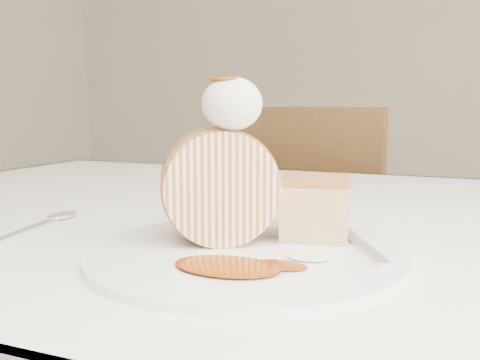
% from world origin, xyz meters
% --- Properties ---
extents(table, '(1.40, 0.90, 0.75)m').
position_xyz_m(table, '(0.00, 0.20, 0.66)').
color(table, white).
rests_on(table, ground).
extents(chair_far, '(0.45, 0.45, 0.89)m').
position_xyz_m(chair_far, '(-0.14, 0.90, 0.51)').
color(chair_far, brown).
rests_on(chair_far, ground).
extents(plate, '(0.35, 0.35, 0.01)m').
position_xyz_m(plate, '(0.03, -0.02, 0.75)').
color(plate, white).
rests_on(plate, table).
extents(roulade_slice, '(0.12, 0.11, 0.11)m').
position_xyz_m(roulade_slice, '(-0.00, 0.00, 0.81)').
color(roulade_slice, beige).
rests_on(roulade_slice, plate).
extents(cake_chunk, '(0.08, 0.07, 0.05)m').
position_xyz_m(cake_chunk, '(0.08, 0.05, 0.78)').
color(cake_chunk, '#B67844').
rests_on(cake_chunk, plate).
extents(whipped_cream, '(0.06, 0.06, 0.05)m').
position_xyz_m(whipped_cream, '(0.01, -0.00, 0.89)').
color(whipped_cream, white).
rests_on(whipped_cream, roulade_slice).
extents(caramel_drizzle, '(0.03, 0.02, 0.01)m').
position_xyz_m(caramel_drizzle, '(0.01, -0.01, 0.92)').
color(caramel_drizzle, '#7D2F05').
rests_on(caramel_drizzle, whipped_cream).
extents(caramel_pool, '(0.10, 0.08, 0.00)m').
position_xyz_m(caramel_pool, '(0.04, -0.08, 0.76)').
color(caramel_pool, '#7D2F05').
rests_on(caramel_pool, plate).
extents(fork, '(0.10, 0.17, 0.00)m').
position_xyz_m(fork, '(0.13, 0.03, 0.76)').
color(fork, silver).
rests_on(fork, plate).
extents(spoon, '(0.05, 0.17, 0.00)m').
position_xyz_m(spoon, '(-0.23, -0.03, 0.75)').
color(spoon, silver).
rests_on(spoon, table).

